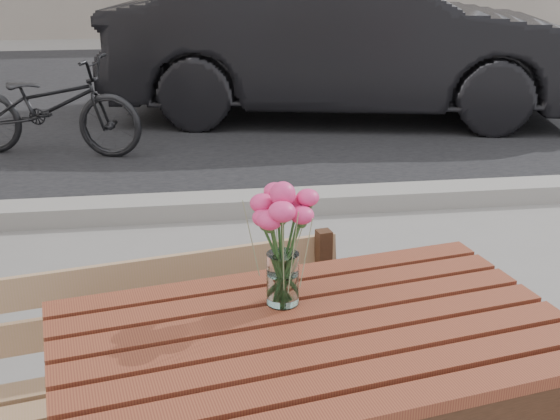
% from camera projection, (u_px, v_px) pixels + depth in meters
% --- Properties ---
extents(street, '(30.00, 8.12, 0.12)m').
position_uv_depth(street, '(198.00, 132.00, 6.44)').
color(street, black).
rests_on(street, ground).
extents(main_table, '(1.36, 0.95, 0.77)m').
position_uv_depth(main_table, '(314.00, 373.00, 1.73)').
color(main_table, maroon).
rests_on(main_table, ground).
extents(main_bench, '(1.32, 0.62, 0.79)m').
position_uv_depth(main_bench, '(153.00, 353.00, 2.12)').
color(main_bench, '#A58055').
rests_on(main_bench, ground).
extents(main_vase, '(0.18, 0.18, 0.33)m').
position_uv_depth(main_vase, '(283.00, 230.00, 1.74)').
color(main_vase, white).
rests_on(main_vase, main_table).
extents(parked_car, '(4.86, 2.51, 1.53)m').
position_uv_depth(parked_car, '(347.00, 40.00, 6.89)').
color(parked_car, black).
rests_on(parked_car, ground).
extents(bicycle, '(1.64, 0.92, 0.81)m').
position_uv_depth(bicycle, '(49.00, 106.00, 5.71)').
color(bicycle, black).
rests_on(bicycle, ground).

